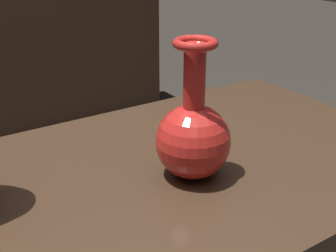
% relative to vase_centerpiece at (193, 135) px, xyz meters
% --- Properties ---
extents(vase_centerpiece, '(0.14, 0.14, 0.26)m').
position_rel_vase_centerpiece_xyz_m(vase_centerpiece, '(0.00, 0.00, 0.00)').
color(vase_centerpiece, red).
rests_on(vase_centerpiece, display_plinth).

